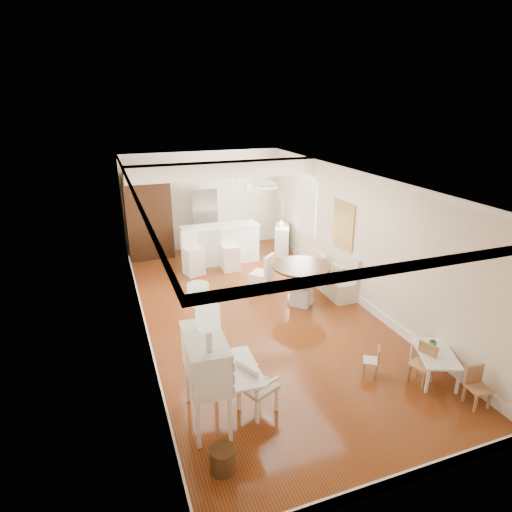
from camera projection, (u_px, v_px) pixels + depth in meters
room at (253, 216)px, 8.44m from camera, size 9.00×9.04×2.82m
secretary_bureau at (207, 380)px, 5.69m from camera, size 1.08×1.10×1.31m
gustavian_armchair at (258, 385)px, 5.96m from camera, size 0.64×0.64×0.84m
wicker_basket at (223, 459)px, 5.07m from camera, size 0.39×0.39×0.31m
kids_table at (434, 365)px, 6.75m from camera, size 0.85×1.03×0.45m
kids_chair_a at (422, 364)px, 6.59m from camera, size 0.40×0.40×0.64m
kids_chair_b at (371, 360)px, 6.81m from camera, size 0.34×0.34×0.51m
kids_chair_c at (478, 388)px, 6.09m from camera, size 0.32×0.32×0.61m
banquette at (331, 270)px, 9.75m from camera, size 0.52×1.60×0.98m
dining_table at (301, 284)px, 9.21m from camera, size 1.57×1.57×0.84m
slip_chair_near at (302, 286)px, 9.09m from camera, size 0.57×0.57×0.83m
slip_chair_far at (262, 273)px, 9.71m from camera, size 0.62×0.62×0.90m
breakfast_counter at (220, 244)px, 11.42m from camera, size 2.05×0.65×1.03m
bar_stool_left at (193, 253)px, 10.62m from camera, size 0.54×0.54×1.10m
bar_stool_right at (230, 251)px, 10.88m from camera, size 0.43×0.43×1.05m
pantry_cabinet at (149, 217)px, 11.60m from camera, size 1.20×0.60×2.30m
fridge at (217, 219)px, 12.27m from camera, size 0.75×0.65×1.80m
sideboard at (282, 240)px, 12.09m from camera, size 0.71×0.94×0.82m
pencil_cup at (433, 344)px, 6.82m from camera, size 0.15×0.15×0.10m
branch_vase at (281, 223)px, 11.88m from camera, size 0.22×0.22×0.18m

